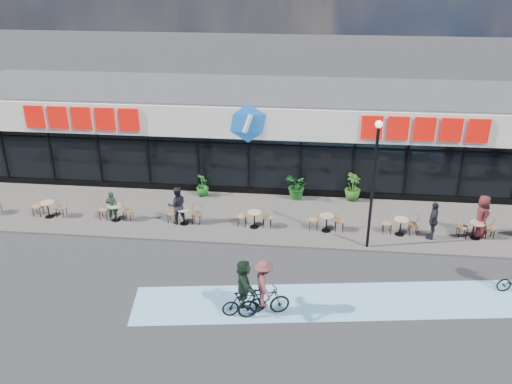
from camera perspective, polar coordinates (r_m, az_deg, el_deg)
ground at (r=20.87m, az=-2.97°, el=-8.37°), size 120.00×120.00×0.00m
sidewalk at (r=24.70m, az=-1.40°, el=-2.61°), size 44.00×5.00×0.10m
bike_lane at (r=19.46m, az=8.29°, el=-11.35°), size 14.17×4.13×0.01m
building at (r=28.80m, az=-0.07°, el=6.39°), size 30.60×6.57×4.75m
lamp_post at (r=21.33m, az=12.30°, el=1.74°), size 0.28×0.28×5.35m
bistro_set_1 at (r=26.17m, az=-20.96°, el=-1.48°), size 1.54×0.62×0.90m
bistro_set_2 at (r=24.95m, az=-14.54°, el=-1.87°), size 1.54×0.62×0.90m
bistro_set_3 at (r=24.07m, az=-7.56°, el=-2.26°), size 1.54×0.62×0.90m
bistro_set_4 at (r=23.57m, az=-0.16°, el=-2.64°), size 1.54×0.62×0.90m
bistro_set_5 at (r=23.48m, az=7.44°, el=-2.98°), size 1.54×0.62×0.90m
bistro_set_6 at (r=23.80m, az=14.96°, el=-3.27°), size 1.54×0.62×0.90m
bistro_set_7 at (r=24.51m, az=22.17°, el=-3.49°), size 1.54×0.62×0.90m
potted_plant_left at (r=26.54m, az=-5.65°, el=0.69°), size 0.75×0.75×1.08m
potted_plant_mid at (r=26.13m, az=4.38°, el=0.60°), size 1.50×1.53×1.29m
potted_plant_right at (r=26.33m, az=10.17°, el=0.53°), size 1.07×1.07×1.36m
patron_left at (r=24.82m, az=-14.92°, el=-1.43°), size 0.58×0.46×1.40m
patron_right at (r=23.93m, az=-8.30°, el=-1.39°), size 1.01×0.89×1.73m
pedestrian_a at (r=23.66m, az=18.17°, el=-2.85°), size 0.68×1.05×1.66m
pedestrian_b at (r=24.50m, az=22.67°, el=-2.36°), size 0.64×0.94×1.85m
cyclist_a at (r=18.12m, az=0.84°, el=-10.49°), size 1.86×1.22×2.11m
cyclist_c at (r=18.13m, az=-1.29°, el=-10.19°), size 1.56×1.60×2.09m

